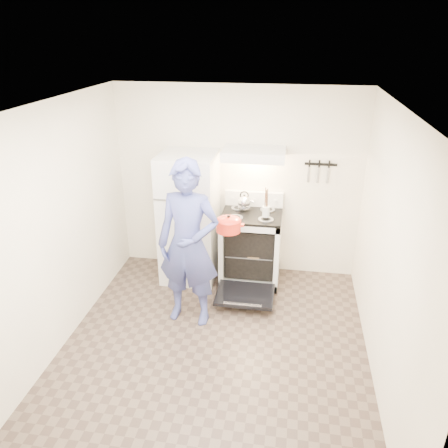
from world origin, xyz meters
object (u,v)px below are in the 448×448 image
(tea_kettle, at_px, (244,201))
(person, at_px, (189,245))
(stove_body, at_px, (251,248))
(dutch_oven, at_px, (228,226))
(refrigerator, at_px, (189,218))

(tea_kettle, height_order, person, person)
(stove_body, height_order, dutch_oven, dutch_oven)
(dutch_oven, bearing_deg, person, -138.86)
(tea_kettle, bearing_deg, person, -113.85)
(stove_body, height_order, person, person)
(refrigerator, bearing_deg, dutch_oven, -45.22)
(person, height_order, dutch_oven, person)
(person, bearing_deg, tea_kettle, 71.71)
(stove_body, xyz_separation_m, dutch_oven, (-0.20, -0.64, 0.60))
(stove_body, xyz_separation_m, tea_kettle, (-0.11, 0.11, 0.62))
(tea_kettle, xyz_separation_m, dutch_oven, (-0.09, -0.74, -0.02))
(stove_body, distance_m, dutch_oven, 0.90)
(stove_body, bearing_deg, dutch_oven, -107.57)
(refrigerator, distance_m, dutch_oven, 0.89)
(tea_kettle, height_order, dutch_oven, tea_kettle)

